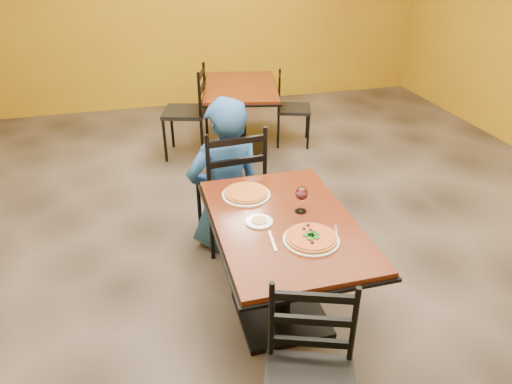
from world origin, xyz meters
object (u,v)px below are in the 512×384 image
object	(u,v)px
side_plate	(259,222)
chair_second_right	(294,109)
plate_far	(246,195)
wine_glass	(301,199)
table_main	(283,248)
chair_second_left	(185,112)
diner	(225,174)
pizza_far	(246,193)
table_second	(241,103)
chair_main_far	(230,183)
plate_main	(311,240)
pizza_main	(311,237)

from	to	relation	value
side_plate	chair_second_right	bearing A→B (deg)	66.89
plate_far	wine_glass	distance (m)	0.39
table_main	plate_far	size ratio (longest dim) A/B	3.97
table_main	side_plate	xyz separation A→B (m)	(-0.15, 0.02, 0.20)
chair_second_left	side_plate	distance (m)	2.72
diner	pizza_far	size ratio (longest dim) A/B	4.35
table_main	diner	bearing A→B (deg)	99.66
diner	side_plate	world-z (taller)	diner
table_second	chair_second_left	world-z (taller)	chair_second_left
chair_main_far	pizza_far	distance (m)	0.67
table_second	chair_second_right	size ratio (longest dim) A/B	1.58
side_plate	pizza_far	bearing A→B (deg)	89.55
chair_second_left	pizza_far	distance (m)	2.40
table_main	chair_main_far	size ratio (longest dim) A/B	1.19
table_main	table_second	xyz separation A→B (m)	(0.38, 2.73, -0.00)
chair_main_far	chair_second_right	world-z (taller)	chair_main_far
diner	wine_glass	distance (m)	0.95
chair_main_far	plate_main	world-z (taller)	chair_main_far
plate_far	pizza_far	xyz separation A→B (m)	(0.00, 0.00, 0.02)
plate_main	side_plate	bearing A→B (deg)	132.05
chair_main_far	pizza_far	bearing A→B (deg)	84.04
pizza_far	chair_main_far	bearing A→B (deg)	88.28
table_second	chair_second_left	xyz separation A→B (m)	(-0.63, 0.00, -0.06)
chair_main_far	pizza_main	bearing A→B (deg)	95.52
wine_glass	pizza_far	bearing A→B (deg)	134.66
table_second	plate_far	xyz separation A→B (m)	(-0.52, -2.38, 0.20)
plate_main	pizza_far	world-z (taller)	pizza_far
table_second	wine_glass	bearing A→B (deg)	-95.44
table_main	pizza_far	bearing A→B (deg)	112.67
chair_main_far	plate_main	distance (m)	1.23
chair_second_right	diner	world-z (taller)	diner
chair_second_left	diner	world-z (taller)	diner
diner	side_plate	distance (m)	0.94
pizza_main	pizza_far	distance (m)	0.62
plate_far	diner	bearing A→B (deg)	91.65
wine_glass	side_plate	bearing A→B (deg)	-169.41
pizza_main	wine_glass	size ratio (longest dim) A/B	1.58
table_main	table_second	world-z (taller)	same
table_main	plate_main	distance (m)	0.31
chair_second_right	plate_main	size ratio (longest dim) A/B	2.72
chair_second_right	pizza_far	world-z (taller)	chair_second_right
chair_second_left	plate_far	xyz separation A→B (m)	(0.11, -2.38, 0.26)
diner	table_second	bearing A→B (deg)	-115.51
table_second	table_main	bearing A→B (deg)	-97.92
table_main	chair_second_left	size ratio (longest dim) A/B	1.24
side_plate	table_second	bearing A→B (deg)	79.00
diner	pizza_far	world-z (taller)	diner
table_second	plate_far	world-z (taller)	plate_far
plate_main	plate_far	world-z (taller)	same
chair_main_far	side_plate	distance (m)	0.97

